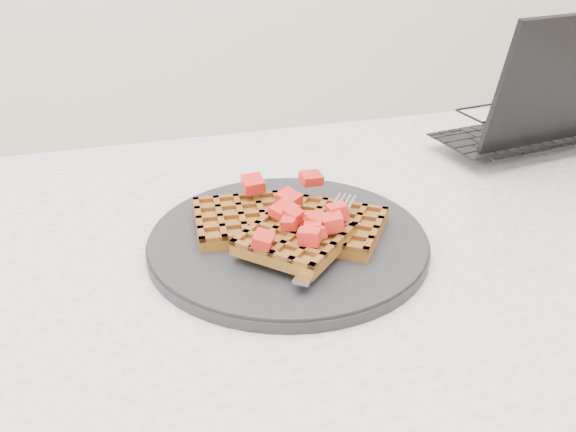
% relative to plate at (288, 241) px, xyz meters
% --- Properties ---
extents(table, '(1.20, 0.80, 0.75)m').
position_rel_plate_xyz_m(table, '(0.05, -0.03, -0.12)').
color(table, silver).
rests_on(table, ground).
extents(plate, '(0.31, 0.31, 0.02)m').
position_rel_plate_xyz_m(plate, '(0.00, 0.00, 0.00)').
color(plate, black).
rests_on(plate, table).
extents(waffles, '(0.22, 0.20, 0.03)m').
position_rel_plate_xyz_m(waffles, '(0.00, -0.00, 0.02)').
color(waffles, brown).
rests_on(waffles, plate).
extents(strawberry_pile, '(0.15, 0.15, 0.02)m').
position_rel_plate_xyz_m(strawberry_pile, '(0.00, 0.00, 0.05)').
color(strawberry_pile, '#A60100').
rests_on(strawberry_pile, waffles).
extents(fork, '(0.13, 0.16, 0.02)m').
position_rel_plate_xyz_m(fork, '(0.04, -0.04, 0.02)').
color(fork, silver).
rests_on(fork, plate).
extents(laptop, '(0.34, 0.27, 0.22)m').
position_rel_plate_xyz_m(laptop, '(0.45, 0.21, 0.03)').
color(laptop, black).
rests_on(laptop, table).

